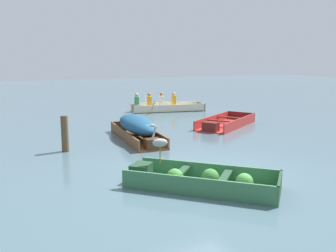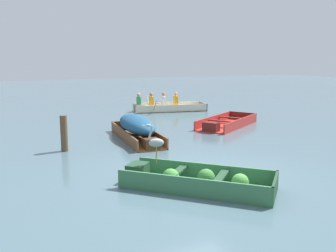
# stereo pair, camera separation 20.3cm
# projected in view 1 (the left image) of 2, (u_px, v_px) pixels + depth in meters

# --- Properties ---
(ground_plane) EXTENTS (80.00, 80.00, 0.00)m
(ground_plane) POSITION_uv_depth(u_px,v_px,m) (200.00, 175.00, 8.40)
(ground_plane) COLOR #47606B
(dinghy_green_foreground) EXTENTS (2.87, 2.94, 0.40)m
(dinghy_green_foreground) POSITION_uv_depth(u_px,v_px,m) (199.00, 180.00, 7.53)
(dinghy_green_foreground) COLOR #387047
(dinghy_green_foreground) RESTS_ON ground
(skiff_wooden_brown_near_moored) EXTENTS (1.26, 3.49, 0.77)m
(skiff_wooden_brown_near_moored) POSITION_uv_depth(u_px,v_px,m) (137.00, 127.00, 11.95)
(skiff_wooden_brown_near_moored) COLOR brown
(skiff_wooden_brown_near_moored) RESTS_ON ground
(skiff_red_mid_moored) EXTENTS (3.32, 2.67, 0.36)m
(skiff_red_mid_moored) POSITION_uv_depth(u_px,v_px,m) (225.00, 124.00, 14.30)
(skiff_red_mid_moored) COLOR #AD2D28
(skiff_red_mid_moored) RESTS_ON ground
(rowboat_cream_with_crew) EXTENTS (3.72, 2.39, 0.93)m
(rowboat_cream_with_crew) POSITION_uv_depth(u_px,v_px,m) (162.00, 107.00, 18.53)
(rowboat_cream_with_crew) COLOR beige
(rowboat_cream_with_crew) RESTS_ON ground
(heron_on_dinghy) EXTENTS (0.45, 0.24, 0.84)m
(heron_on_dinghy) POSITION_uv_depth(u_px,v_px,m) (159.00, 142.00, 7.81)
(heron_on_dinghy) COLOR olive
(heron_on_dinghy) RESTS_ON dinghy_green_foreground
(mooring_post) EXTENTS (0.20, 0.20, 1.02)m
(mooring_post) POSITION_uv_depth(u_px,v_px,m) (65.00, 134.00, 10.42)
(mooring_post) COLOR brown
(mooring_post) RESTS_ON ground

